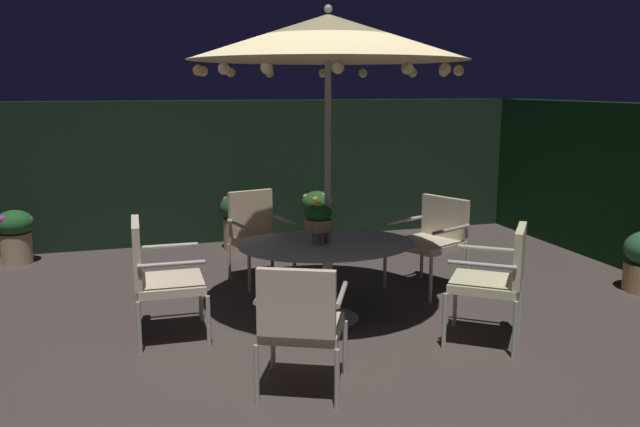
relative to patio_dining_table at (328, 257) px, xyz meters
The scene contains 13 objects.
ground_plane 0.69m from the patio_dining_table, 138.70° to the right, with size 8.60×7.66×0.02m, color #4A3F3B.
hedge_backdrop_rear 3.48m from the patio_dining_table, 94.24° to the left, with size 8.60×0.30×1.89m, color black.
patio_dining_table is the anchor object (origin of this frame).
patio_umbrella 1.88m from the patio_dining_table, 151.18° to the right, with size 2.36×2.36×2.74m.
centerpiece_planter 0.37m from the patio_dining_table, 160.63° to the right, with size 0.24×0.24×0.38m.
patio_chair_north 1.47m from the patio_dining_table, 37.03° to the right, with size 0.80×0.80×0.98m.
patio_chair_northeast 1.47m from the patio_dining_table, 24.64° to the left, with size 0.82×0.83×0.95m.
patio_chair_east 1.47m from the patio_dining_table, 104.09° to the left, with size 0.67×0.67×0.97m.
patio_chair_southeast 1.48m from the patio_dining_table, behind, with size 0.59×0.65×1.01m.
patio_chair_south 1.47m from the patio_dining_table, 114.43° to the right, with size 0.74×0.74×0.94m.
potted_plant_back_right 3.14m from the patio_dining_table, 75.38° to the left, with size 0.42×0.42×0.68m.
potted_plant_left_near 4.18m from the patio_dining_table, 135.59° to the left, with size 0.44×0.44×0.64m.
potted_plant_right_near 2.90m from the patio_dining_table, 95.68° to the left, with size 0.53×0.53×0.73m.
Camera 1 is at (-1.41, -5.14, 2.09)m, focal length 36.72 mm.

